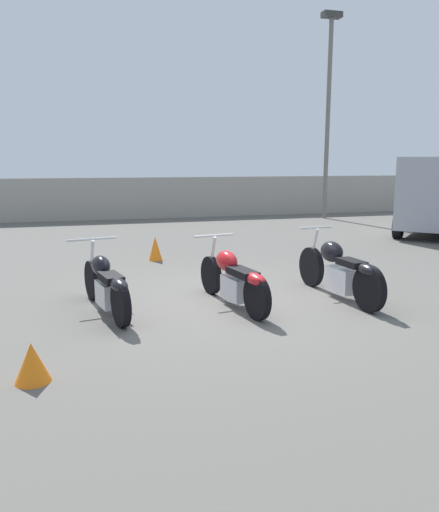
{
  "coord_description": "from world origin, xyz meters",
  "views": [
    {
      "loc": [
        -2.03,
        -6.99,
        2.08
      ],
      "look_at": [
        0.0,
        0.27,
        0.65
      ],
      "focal_mm": 35.0,
      "sensor_mm": 36.0,
      "label": 1
    }
  ],
  "objects_px": {
    "light_pole_left": "(329,99)",
    "motorcycle_slot_2": "(339,270)",
    "motorcycle_slot_0": "(106,285)",
    "traffic_cone_far": "(155,248)",
    "motorcycle_slot_1": "(234,279)",
    "traffic_cone_near": "(32,363)"
  },
  "relations": [
    {
      "from": "motorcycle_slot_0",
      "to": "traffic_cone_near",
      "type": "xyz_separation_m",
      "value": [
        -0.81,
        -2.09,
        -0.2
      ]
    },
    {
      "from": "motorcycle_slot_2",
      "to": "motorcycle_slot_1",
      "type": "bearing_deg",
      "value": 174.9
    },
    {
      "from": "motorcycle_slot_1",
      "to": "motorcycle_slot_2",
      "type": "bearing_deg",
      "value": -10.5
    },
    {
      "from": "motorcycle_slot_1",
      "to": "traffic_cone_near",
      "type": "relative_size",
      "value": 5.31
    },
    {
      "from": "motorcycle_slot_1",
      "to": "motorcycle_slot_2",
      "type": "xyz_separation_m",
      "value": [
        1.69,
        -0.02,
        0.03
      ]
    },
    {
      "from": "motorcycle_slot_0",
      "to": "motorcycle_slot_1",
      "type": "height_order",
      "value": "motorcycle_slot_1"
    },
    {
      "from": "light_pole_left",
      "to": "motorcycle_slot_0",
      "type": "relative_size",
      "value": 3.56
    },
    {
      "from": "light_pole_left",
      "to": "motorcycle_slot_0",
      "type": "height_order",
      "value": "light_pole_left"
    },
    {
      "from": "traffic_cone_near",
      "to": "traffic_cone_far",
      "type": "relative_size",
      "value": 0.76
    },
    {
      "from": "motorcycle_slot_0",
      "to": "traffic_cone_near",
      "type": "relative_size",
      "value": 5.19
    },
    {
      "from": "motorcycle_slot_0",
      "to": "light_pole_left",
      "type": "bearing_deg",
      "value": 37.31
    },
    {
      "from": "motorcycle_slot_1",
      "to": "motorcycle_slot_0",
      "type": "bearing_deg",
      "value": 165.07
    },
    {
      "from": "motorcycle_slot_0",
      "to": "traffic_cone_far",
      "type": "relative_size",
      "value": 3.96
    },
    {
      "from": "light_pole_left",
      "to": "motorcycle_slot_2",
      "type": "relative_size",
      "value": 3.22
    },
    {
      "from": "motorcycle_slot_0",
      "to": "motorcycle_slot_1",
      "type": "distance_m",
      "value": 1.81
    },
    {
      "from": "motorcycle_slot_2",
      "to": "traffic_cone_near",
      "type": "bearing_deg",
      "value": -160.42
    },
    {
      "from": "light_pole_left",
      "to": "motorcycle_slot_2",
      "type": "xyz_separation_m",
      "value": [
        -5.04,
        -10.25,
        -3.85
      ]
    },
    {
      "from": "motorcycle_slot_2",
      "to": "traffic_cone_near",
      "type": "distance_m",
      "value": 4.71
    },
    {
      "from": "motorcycle_slot_0",
      "to": "motorcycle_slot_1",
      "type": "relative_size",
      "value": 0.98
    },
    {
      "from": "motorcycle_slot_0",
      "to": "traffic_cone_far",
      "type": "bearing_deg",
      "value": 58.96
    },
    {
      "from": "motorcycle_slot_1",
      "to": "traffic_cone_near",
      "type": "height_order",
      "value": "motorcycle_slot_1"
    },
    {
      "from": "traffic_cone_near",
      "to": "traffic_cone_far",
      "type": "xyz_separation_m",
      "value": [
        2.02,
        5.68,
        0.06
      ]
    }
  ]
}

